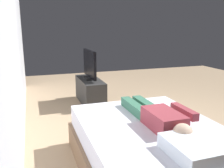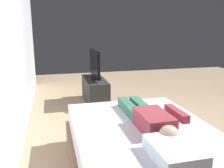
# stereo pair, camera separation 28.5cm
# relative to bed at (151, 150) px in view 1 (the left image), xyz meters

# --- Properties ---
(ground_plane) EXTENTS (10.00, 10.00, 0.00)m
(ground_plane) POSITION_rel_bed_xyz_m (0.97, -0.48, -0.26)
(ground_plane) COLOR tan
(back_wall) EXTENTS (6.40, 0.10, 2.80)m
(back_wall) POSITION_rel_bed_xyz_m (1.37, 1.36, 1.14)
(back_wall) COLOR silver
(back_wall) RESTS_ON ground
(bed) EXTENTS (1.92, 1.48, 0.54)m
(bed) POSITION_rel_bed_xyz_m (0.00, 0.00, 0.00)
(bed) COLOR brown
(bed) RESTS_ON ground
(pillow) EXTENTS (0.48, 0.34, 0.12)m
(pillow) POSITION_rel_bed_xyz_m (-0.64, 0.00, 0.34)
(pillow) COLOR white
(pillow) RESTS_ON bed
(person) EXTENTS (1.26, 0.46, 0.18)m
(person) POSITION_rel_bed_xyz_m (0.03, -0.08, 0.36)
(person) COLOR #993842
(person) RESTS_ON bed
(remote) EXTENTS (0.15, 0.04, 0.02)m
(remote) POSITION_rel_bed_xyz_m (0.18, -0.49, 0.29)
(remote) COLOR black
(remote) RESTS_ON bed
(tv_stand) EXTENTS (1.10, 0.40, 0.50)m
(tv_stand) POSITION_rel_bed_xyz_m (2.63, 0.03, -0.01)
(tv_stand) COLOR #2D2D2D
(tv_stand) RESTS_ON ground
(tv) EXTENTS (0.88, 0.20, 0.59)m
(tv) POSITION_rel_bed_xyz_m (2.63, 0.03, 0.52)
(tv) COLOR black
(tv) RESTS_ON tv_stand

